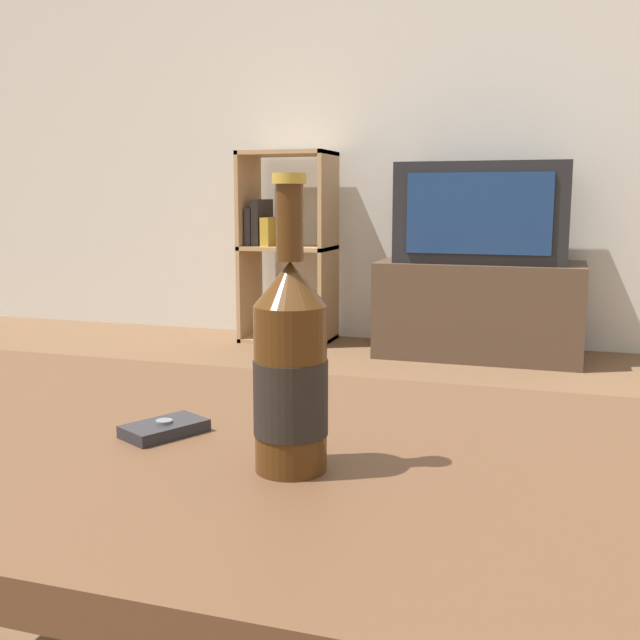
# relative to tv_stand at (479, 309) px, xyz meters

# --- Properties ---
(back_wall) EXTENTS (8.00, 0.05, 2.60)m
(back_wall) POSITION_rel_tv_stand_xyz_m (0.01, 0.30, 1.08)
(back_wall) COLOR beige
(back_wall) RESTS_ON ground_plane
(coffee_table) EXTENTS (1.31, 0.66, 0.46)m
(coffee_table) POSITION_rel_tv_stand_xyz_m (0.01, -2.73, 0.18)
(coffee_table) COLOR brown
(coffee_table) RESTS_ON ground_plane
(tv_stand) EXTENTS (0.91, 0.45, 0.44)m
(tv_stand) POSITION_rel_tv_stand_xyz_m (0.00, 0.00, 0.00)
(tv_stand) COLOR #4C3828
(tv_stand) RESTS_ON ground_plane
(television) EXTENTS (0.75, 0.38, 0.44)m
(television) POSITION_rel_tv_stand_xyz_m (0.00, -0.00, 0.44)
(television) COLOR black
(television) RESTS_ON tv_stand
(bookshelf) EXTENTS (0.45, 0.30, 0.95)m
(bookshelf) POSITION_rel_tv_stand_xyz_m (-0.99, 0.08, 0.28)
(bookshelf) COLOR tan
(bookshelf) RESTS_ON ground_plane
(beer_bottle) EXTENTS (0.07, 0.07, 0.29)m
(beer_bottle) POSITION_rel_tv_stand_xyz_m (0.10, -2.79, 0.34)
(beer_bottle) COLOR #47280F
(beer_bottle) RESTS_ON coffee_table
(cell_phone) EXTENTS (0.09, 0.11, 0.02)m
(cell_phone) POSITION_rel_tv_stand_xyz_m (-0.07, -2.73, 0.25)
(cell_phone) COLOR #232328
(cell_phone) RESTS_ON coffee_table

